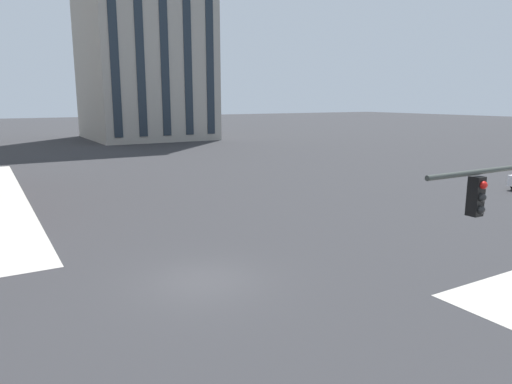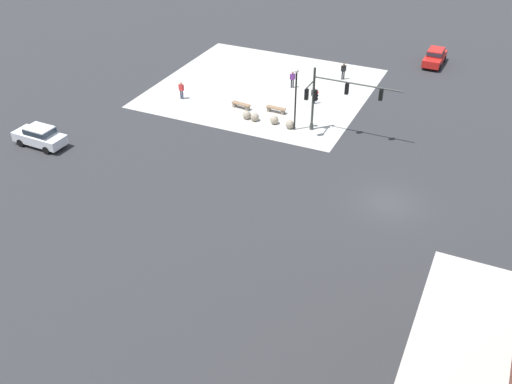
{
  "view_description": "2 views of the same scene",
  "coord_description": "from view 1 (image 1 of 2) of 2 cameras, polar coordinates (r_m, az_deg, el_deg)",
  "views": [
    {
      "loc": [
        -6.38,
        -14.63,
        6.37
      ],
      "look_at": [
        4.63,
        4.05,
        2.07
      ],
      "focal_mm": 33.14,
      "sensor_mm": 36.0,
      "label": 1
    },
    {
      "loc": [
        -5.6,
        34.28,
        23.14
      ],
      "look_at": [
        7.72,
        5.28,
        1.96
      ],
      "focal_mm": 41.04,
      "sensor_mm": 36.0,
      "label": 2
    }
  ],
  "objects": [
    {
      "name": "ground_plane",
      "position": [
        17.18,
        -6.56,
        -10.63
      ],
      "size": [
        320.0,
        320.0,
        0.0
      ],
      "primitive_type": "plane",
      "color": "#2D2D30"
    }
  ]
}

